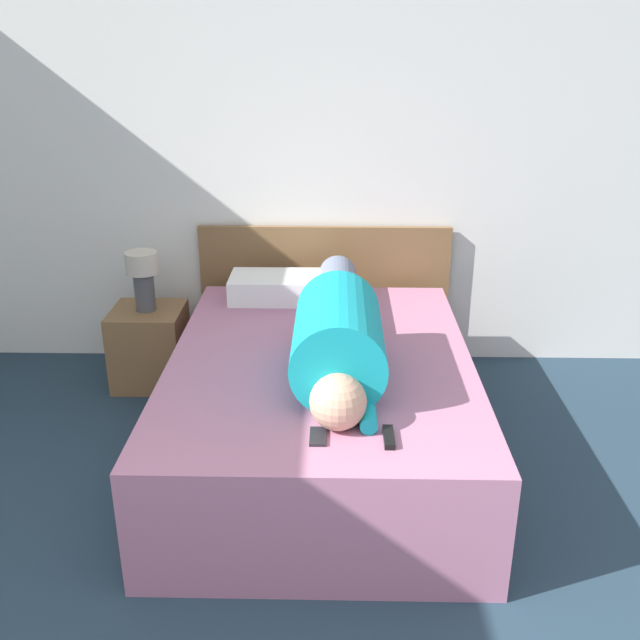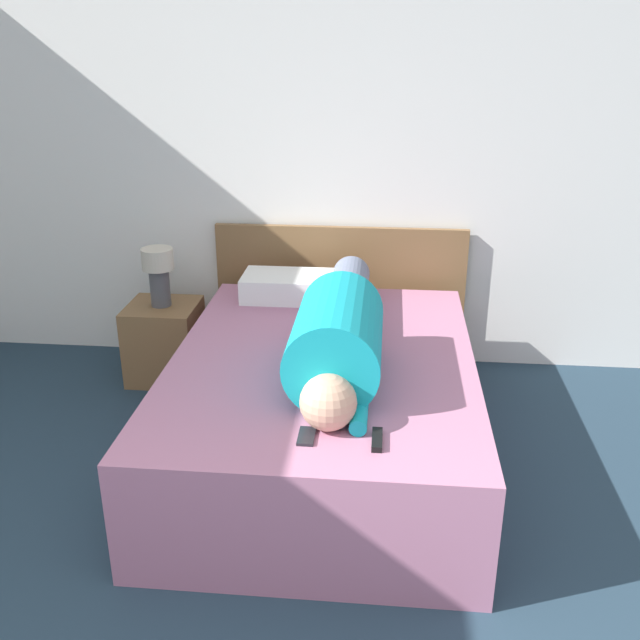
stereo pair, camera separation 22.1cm
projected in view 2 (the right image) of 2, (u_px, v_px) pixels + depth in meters
wall_back at (308, 157)px, 4.29m from camera, size 5.94×0.06×2.60m
bed at (323, 407)px, 3.52m from camera, size 1.44×2.01×0.55m
headboard at (340, 295)px, 4.52m from camera, size 1.56×0.04×0.89m
nightstand at (165, 341)px, 4.36m from camera, size 0.42×0.41×0.47m
table_lamp at (159, 271)px, 4.19m from camera, size 0.19×0.19×0.35m
person_lying at (339, 331)px, 3.27m from camera, size 0.40×1.73×0.40m
pillow_near_headboard at (288, 286)px, 4.15m from camera, size 0.52×0.32×0.14m
tv_remote at (377, 440)px, 2.70m from camera, size 0.04×0.15×0.02m
cell_phone at (307, 436)px, 2.73m from camera, size 0.06×0.13×0.01m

